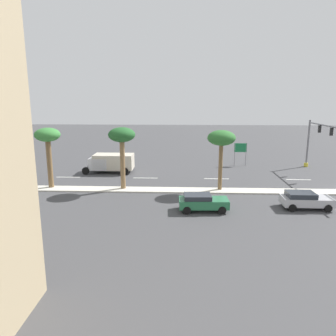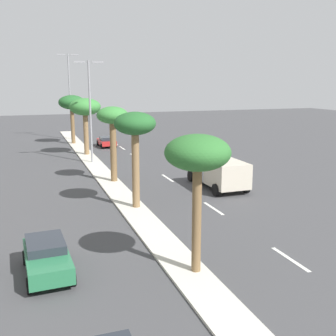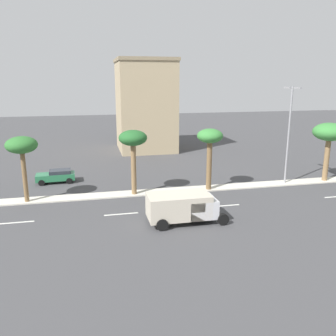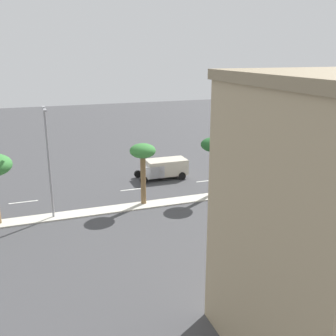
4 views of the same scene
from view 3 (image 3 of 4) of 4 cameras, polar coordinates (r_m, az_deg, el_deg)
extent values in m
plane|color=#424244|center=(35.00, -0.74, -3.88)|extent=(160.00, 160.00, 0.00)
cube|color=beige|center=(37.16, 10.60, -2.95)|extent=(1.80, 67.18, 0.12)
cube|color=silver|center=(30.20, -23.46, -8.11)|extent=(0.20, 2.80, 0.01)
cube|color=silver|center=(29.67, -7.57, -7.39)|extent=(0.20, 2.80, 0.01)
cube|color=silver|center=(31.66, 9.10, -6.04)|extent=(0.20, 2.80, 0.01)
cube|color=tan|center=(55.47, -3.68, 9.84)|extent=(9.48, 8.39, 13.37)
cube|color=gray|center=(55.39, -3.79, 17.01)|extent=(9.78, 8.69, 0.50)
cylinder|color=brown|center=(33.82, -22.16, -1.24)|extent=(0.40, 0.40, 4.70)
ellipsoid|color=#2D6B2D|center=(33.23, -22.61, 3.46)|extent=(2.73, 2.73, 1.50)
cylinder|color=olive|center=(33.55, -5.57, -0.11)|extent=(0.49, 0.49, 4.98)
ellipsoid|color=#235B28|center=(32.95, -5.69, 4.87)|extent=(2.65, 2.65, 1.46)
cylinder|color=brown|center=(35.10, 6.67, 0.48)|extent=(0.52, 0.52, 4.95)
ellipsoid|color=#387F38|center=(34.53, 6.80, 5.19)|extent=(2.52, 2.52, 1.38)
cylinder|color=olive|center=(41.69, 24.25, 1.32)|extent=(0.55, 0.55, 4.70)
ellipsoid|color=#387F38|center=(41.20, 24.67, 5.33)|extent=(3.46, 3.46, 1.90)
cylinder|color=gray|center=(38.71, 18.90, 4.93)|extent=(0.20, 0.20, 10.03)
cube|color=gray|center=(39.07, 18.79, 12.20)|extent=(1.10, 0.24, 0.16)
cube|color=gray|center=(37.54, 20.23, 12.03)|extent=(1.10, 0.24, 0.16)
cube|color=#287047|center=(39.80, -17.72, -1.34)|extent=(1.94, 4.09, 0.69)
cube|color=#262B33|center=(39.65, -17.06, -0.55)|extent=(1.68, 2.28, 0.38)
cylinder|color=black|center=(39.19, -19.77, -2.27)|extent=(0.25, 0.65, 0.64)
cylinder|color=black|center=(40.79, -19.61, -1.62)|extent=(0.25, 0.65, 0.64)
cylinder|color=black|center=(39.04, -15.67, -2.01)|extent=(0.25, 0.65, 0.64)
cylinder|color=black|center=(40.65, -15.67, -1.37)|extent=(0.25, 0.65, 0.64)
cube|color=silver|center=(27.87, 5.25, -6.22)|extent=(2.48, 2.25, 1.43)
cube|color=beige|center=(27.33, 1.72, -6.12)|extent=(2.48, 4.79, 1.84)
cylinder|color=black|center=(29.66, 7.16, -6.47)|extent=(0.28, 0.90, 0.90)
cylinder|color=black|center=(27.51, 8.90, -8.22)|extent=(0.28, 0.90, 0.90)
cylinder|color=black|center=(28.48, -1.96, -7.25)|extent=(0.28, 0.90, 0.90)
cylinder|color=black|center=(26.23, -0.94, -9.18)|extent=(0.28, 0.90, 0.90)
camera|label=1|loc=(63.66, -14.78, 12.16)|focal=34.47mm
camera|label=2|loc=(44.06, -41.08, 7.16)|focal=43.34mm
camera|label=4|loc=(71.02, 5.16, 17.20)|focal=42.14mm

